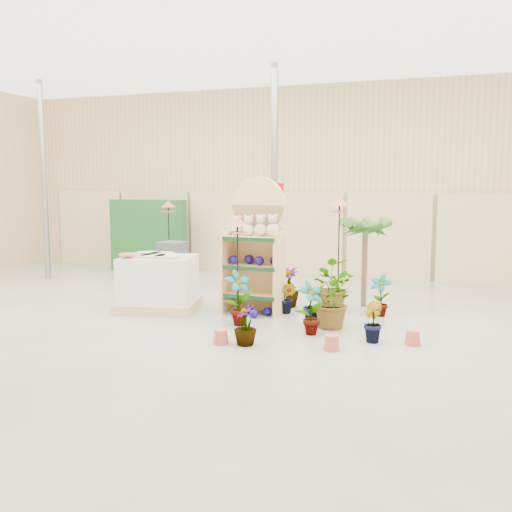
{
  "coord_description": "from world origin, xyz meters",
  "views": [
    {
      "loc": [
        3.31,
        -7.35,
        2.18
      ],
      "look_at": [
        0.3,
        1.5,
        1.0
      ],
      "focal_mm": 40.0,
      "sensor_mm": 36.0,
      "label": 1
    }
  ],
  "objects_px": {
    "pallet_stack": "(158,283)",
    "potted_plant_2": "(330,300)",
    "display_shelf": "(256,250)",
    "bird_table_front": "(237,225)"
  },
  "relations": [
    {
      "from": "display_shelf",
      "to": "bird_table_front",
      "type": "distance_m",
      "value": 1.02
    },
    {
      "from": "bird_table_front",
      "to": "potted_plant_2",
      "type": "bearing_deg",
      "value": 6.61
    },
    {
      "from": "pallet_stack",
      "to": "bird_table_front",
      "type": "relative_size",
      "value": 0.91
    },
    {
      "from": "bird_table_front",
      "to": "potted_plant_2",
      "type": "height_order",
      "value": "bird_table_front"
    },
    {
      "from": "display_shelf",
      "to": "pallet_stack",
      "type": "xyz_separation_m",
      "value": [
        -1.66,
        -0.45,
        -0.58
      ]
    },
    {
      "from": "display_shelf",
      "to": "bird_table_front",
      "type": "xyz_separation_m",
      "value": [
        -0.01,
        -0.89,
        0.5
      ]
    },
    {
      "from": "display_shelf",
      "to": "potted_plant_2",
      "type": "bearing_deg",
      "value": -24.0
    },
    {
      "from": "display_shelf",
      "to": "potted_plant_2",
      "type": "height_order",
      "value": "display_shelf"
    },
    {
      "from": "pallet_stack",
      "to": "potted_plant_2",
      "type": "distance_m",
      "value": 3.09
    },
    {
      "from": "pallet_stack",
      "to": "bird_table_front",
      "type": "xyz_separation_m",
      "value": [
        1.64,
        -0.44,
        1.08
      ]
    }
  ]
}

